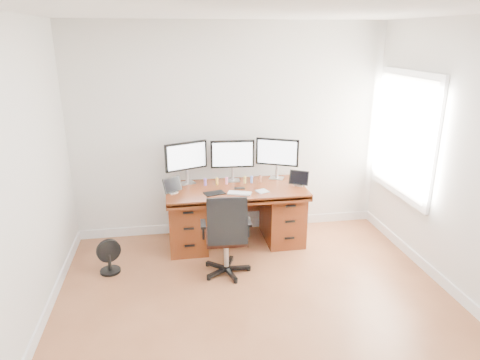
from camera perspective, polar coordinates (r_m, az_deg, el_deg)
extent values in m
plane|color=brown|center=(4.04, 3.77, -19.90)|extent=(4.50, 4.50, 0.00)
cube|color=silver|center=(5.49, -1.31, 6.44)|extent=(4.00, 0.10, 2.70)
cube|color=white|center=(5.44, 21.04, 5.61)|extent=(0.04, 1.30, 1.50)
cube|color=white|center=(5.43, 20.86, 5.61)|extent=(0.01, 1.15, 1.35)
cube|color=#5F2913|center=(5.24, -0.55, -1.29)|extent=(1.70, 0.80, 0.05)
cube|color=#5F2913|center=(5.35, -7.02, -5.32)|extent=(0.45, 0.70, 0.70)
cube|color=#5F2913|center=(5.52, 5.65, -4.48)|extent=(0.45, 0.70, 0.70)
cube|color=#4B1F0D|center=(5.60, -1.02, -2.42)|extent=(0.74, 0.03, 0.40)
cylinder|color=black|center=(4.89, -1.82, -11.76)|extent=(0.54, 0.54, 0.07)
cylinder|color=silver|center=(4.79, -1.85, -9.51)|extent=(0.05, 0.05, 0.36)
cube|color=black|center=(4.70, -1.87, -7.56)|extent=(0.46, 0.44, 0.06)
cube|color=black|center=(4.41, -1.70, -5.53)|extent=(0.42, 0.07, 0.50)
cube|color=black|center=(4.62, -4.94, -5.88)|extent=(0.07, 0.22, 0.03)
cube|color=black|center=(4.66, 1.12, -5.62)|extent=(0.07, 0.22, 0.03)
cylinder|color=black|center=(5.11, -16.89, -11.51)|extent=(0.23, 0.23, 0.03)
cylinder|color=black|center=(5.06, -17.00, -10.44)|extent=(0.04, 0.04, 0.19)
cylinder|color=black|center=(5.00, -17.15, -9.10)|extent=(0.26, 0.16, 0.26)
cube|color=silver|center=(5.43, -7.05, -0.37)|extent=(0.22, 0.20, 0.01)
cylinder|color=silver|center=(5.40, -7.09, 0.48)|extent=(0.04, 0.04, 0.18)
cube|color=black|center=(5.33, -7.20, 3.19)|extent=(0.52, 0.23, 0.35)
cube|color=white|center=(5.31, -7.11, 3.14)|extent=(0.47, 0.19, 0.30)
cube|color=silver|center=(5.48, -0.99, -0.05)|extent=(0.19, 0.15, 0.01)
cylinder|color=silver|center=(5.45, -1.00, 0.80)|extent=(0.04, 0.04, 0.18)
cube|color=black|center=(5.38, -1.01, 3.49)|extent=(0.55, 0.07, 0.35)
cube|color=white|center=(5.36, -0.99, 3.43)|extent=(0.50, 0.03, 0.30)
cube|color=silver|center=(5.59, 4.90, 0.27)|extent=(0.22, 0.20, 0.01)
cylinder|color=silver|center=(5.56, 4.92, 1.10)|extent=(0.04, 0.04, 0.18)
cube|color=black|center=(5.49, 5.00, 3.74)|extent=(0.51, 0.27, 0.35)
cube|color=white|center=(5.47, 4.96, 3.69)|extent=(0.45, 0.22, 0.30)
cube|color=silver|center=(5.12, -8.95, -1.63)|extent=(0.13, 0.12, 0.01)
cube|color=black|center=(5.09, -9.00, -0.64)|extent=(0.24, 0.19, 0.17)
cube|color=silver|center=(5.35, 7.84, -0.67)|extent=(0.13, 0.12, 0.01)
cube|color=black|center=(5.32, 7.89, 0.28)|extent=(0.24, 0.18, 0.17)
cube|color=silver|center=(5.03, -0.07, -1.76)|extent=(0.30, 0.21, 0.01)
cube|color=silver|center=(5.11, 2.98, -1.49)|extent=(0.17, 0.17, 0.01)
cube|color=black|center=(5.05, -3.43, -1.76)|extent=(0.27, 0.21, 0.01)
cube|color=black|center=(5.20, -0.05, -1.11)|extent=(0.13, 0.07, 0.01)
cylinder|color=#9F6CDB|center=(5.32, -4.66, -0.39)|extent=(0.03, 0.03, 0.06)
sphere|color=#9F6CDB|center=(5.30, -4.67, 0.07)|extent=(0.04, 0.04, 0.04)
cylinder|color=#FAB63D|center=(5.33, -3.08, -0.31)|extent=(0.03, 0.03, 0.06)
sphere|color=#FAB63D|center=(5.32, -3.09, 0.15)|extent=(0.04, 0.04, 0.04)
cylinder|color=pink|center=(5.35, -1.80, -0.24)|extent=(0.03, 0.03, 0.06)
sphere|color=pink|center=(5.33, -1.80, 0.22)|extent=(0.04, 0.04, 0.04)
cylinder|color=#D5B954|center=(5.38, 0.64, -0.11)|extent=(0.03, 0.03, 0.06)
sphere|color=#D5B954|center=(5.37, 0.65, 0.35)|extent=(0.04, 0.04, 0.04)
cylinder|color=#6988E9|center=(5.40, 1.54, -0.06)|extent=(0.03, 0.03, 0.06)
sphere|color=#6988E9|center=(5.38, 1.55, 0.40)|extent=(0.04, 0.04, 0.04)
cylinder|color=brown|center=(5.42, 2.70, 0.01)|extent=(0.03, 0.03, 0.06)
sphere|color=brown|center=(5.40, 2.71, 0.46)|extent=(0.04, 0.04, 0.04)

